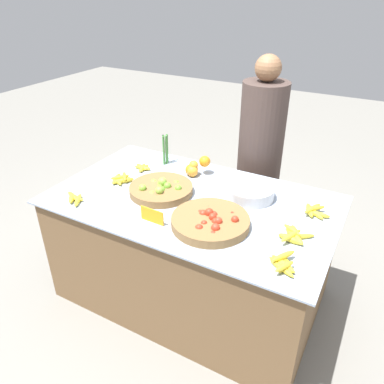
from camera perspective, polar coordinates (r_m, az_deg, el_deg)
The scene contains 15 objects.
ground_plane at distance 2.80m, azimuth 0.00°, elevation -14.91°, with size 12.00×12.00×0.00m, color gray.
market_table at distance 2.54m, azimuth 0.00°, elevation -8.63°, with size 1.75×1.03×0.78m.
lime_bowl at distance 2.39m, azimuth -4.74°, elevation 0.47°, with size 0.40×0.40×0.09m.
tomato_basket at distance 2.07m, azimuth 2.81°, elevation -4.47°, with size 0.43×0.43×0.09m.
orange_pile at distance 2.59m, azimuth 0.42°, elevation 3.71°, with size 0.15×0.15×0.13m.
metal_bowl at distance 2.35m, azimuth 8.89°, elevation -0.02°, with size 0.29×0.29×0.08m.
price_sign at distance 2.10m, azimuth -6.10°, elevation -3.61°, with size 0.15×0.01×0.09m.
veg_bundle at distance 2.75m, azimuth -4.16°, elevation 6.46°, with size 0.04×0.06×0.22m.
banana_bunch_front_right at distance 2.71m, azimuth -7.53°, elevation 3.70°, with size 0.14×0.13×0.03m.
banana_bunch_middle_left at distance 2.04m, azimuth 15.19°, elevation -6.48°, with size 0.18×0.21×0.05m.
banana_bunch_back_center at distance 2.42m, azimuth -17.45°, elevation -0.88°, with size 0.18×0.14×0.03m.
banana_bunch_middle_right at distance 2.28m, azimuth 18.02°, elevation -2.75°, with size 0.17×0.15×0.05m.
banana_bunch_front_center at distance 1.84m, azimuth 13.77°, elevation -10.62°, with size 0.15×0.19×0.05m.
banana_bunch_front_left at distance 2.56m, azimuth -10.86°, elevation 1.95°, with size 0.16×0.17×0.05m.
vendor_person at distance 2.97m, azimuth 10.14°, elevation 4.01°, with size 0.34×0.34×1.53m.
Camera 1 is at (0.97, -1.75, 1.96)m, focal length 35.00 mm.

